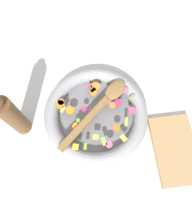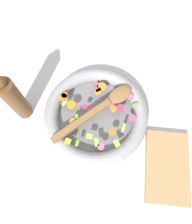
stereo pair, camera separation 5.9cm
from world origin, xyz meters
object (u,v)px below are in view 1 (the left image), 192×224
object	(u,v)px
skillet	(96,115)
wooden_spoon	(100,106)
cutting_board	(175,150)
pepper_mill	(13,117)

from	to	relation	value
skillet	wooden_spoon	world-z (taller)	wooden_spoon
skillet	cutting_board	bearing A→B (deg)	58.51
skillet	cutting_board	size ratio (longest dim) A/B	1.54
skillet	wooden_spoon	distance (m)	0.05
skillet	pepper_mill	xyz separation A→B (m)	(0.01, -0.26, 0.09)
wooden_spoon	cutting_board	world-z (taller)	wooden_spoon
pepper_mill	cutting_board	distance (m)	0.55
wooden_spoon	pepper_mill	size ratio (longest dim) A/B	1.09
cutting_board	pepper_mill	bearing A→B (deg)	-106.23
skillet	cutting_board	distance (m)	0.30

